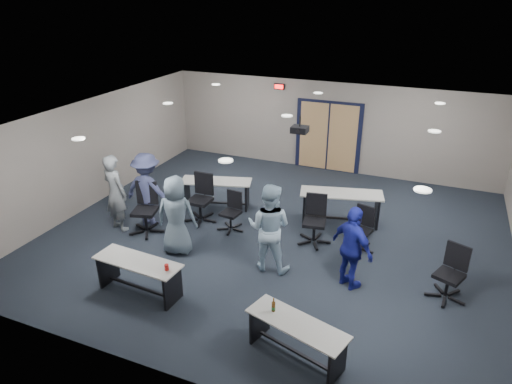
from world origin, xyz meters
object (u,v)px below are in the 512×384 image
at_px(person_gray, 115,193).
at_px(person_navy, 352,248).
at_px(chair_back_d, 360,230).
at_px(chair_loose_right, 450,274).
at_px(table_front_right, 296,333).
at_px(person_back, 148,190).
at_px(chair_loose_left, 145,209).
at_px(chair_back_a, 200,199).
at_px(person_plaid, 176,215).
at_px(chair_back_c, 315,221).
at_px(table_back_right, 341,202).
at_px(chair_back_b, 230,212).
at_px(person_lightblue, 269,228).
at_px(table_front_left, 139,271).
at_px(table_back_left, 216,189).

height_order(person_gray, person_navy, person_gray).
height_order(chair_back_d, chair_loose_right, chair_loose_right).
distance_m(table_front_right, chair_loose_right, 3.21).
bearing_deg(person_back, person_navy, 170.58).
bearing_deg(chair_loose_left, person_back, 95.15).
height_order(chair_back_a, person_plaid, person_plaid).
bearing_deg(person_plaid, table_front_right, 135.70).
distance_m(chair_loose_left, person_back, 0.51).
bearing_deg(chair_loose_left, chair_back_d, -2.25).
bearing_deg(person_navy, person_back, 26.90).
xyz_separation_m(chair_back_c, chair_loose_right, (2.78, -0.99, -0.03)).
bearing_deg(chair_loose_right, chair_back_d, 171.68).
height_order(chair_back_d, person_navy, person_navy).
bearing_deg(person_gray, table_back_right, -137.94).
bearing_deg(chair_back_c, chair_back_b, 175.42).
relative_size(chair_back_d, chair_loose_right, 0.94).
distance_m(chair_back_a, chair_back_b, 0.89).
bearing_deg(table_front_right, person_lightblue, 137.07).
xyz_separation_m(table_front_left, table_back_right, (2.78, 4.16, 0.06)).
distance_m(person_plaid, person_navy, 3.65).
bearing_deg(person_plaid, table_back_right, -150.98).
xyz_separation_m(person_gray, person_lightblue, (3.83, -0.19, 0.00)).
bearing_deg(chair_back_d, person_gray, -152.90).
distance_m(chair_loose_right, person_lightblue, 3.38).
bearing_deg(table_front_left, chair_back_a, 100.60).
height_order(table_front_left, person_lightblue, person_lightblue).
distance_m(chair_loose_left, chair_loose_right, 6.48).
distance_m(chair_loose_right, person_back, 6.65).
height_order(chair_loose_left, person_plaid, person_plaid).
height_order(chair_back_b, person_navy, person_navy).
bearing_deg(chair_loose_left, table_back_left, 48.88).
bearing_deg(chair_loose_right, chair_back_a, -166.87).
distance_m(table_front_right, person_plaid, 3.84).
relative_size(chair_loose_right, person_back, 0.58).
bearing_deg(chair_back_b, chair_back_c, 11.40).
relative_size(chair_back_a, person_lightblue, 0.64).
distance_m(table_back_right, person_navy, 2.60).
distance_m(person_lightblue, person_back, 3.35).
height_order(table_front_left, chair_back_d, chair_back_d).
distance_m(table_back_left, chair_back_c, 2.94).
relative_size(chair_back_c, chair_loose_right, 1.06).
height_order(person_lightblue, person_navy, person_lightblue).
distance_m(table_back_right, chair_back_d, 1.27).
distance_m(chair_back_b, chair_loose_right, 4.80).
distance_m(chair_back_b, chair_loose_left, 1.95).
bearing_deg(table_back_left, person_navy, -44.99).
height_order(chair_back_c, person_navy, person_navy).
bearing_deg(person_navy, table_front_left, 59.96).
bearing_deg(table_back_left, person_back, -141.24).
distance_m(table_back_right, person_back, 4.56).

